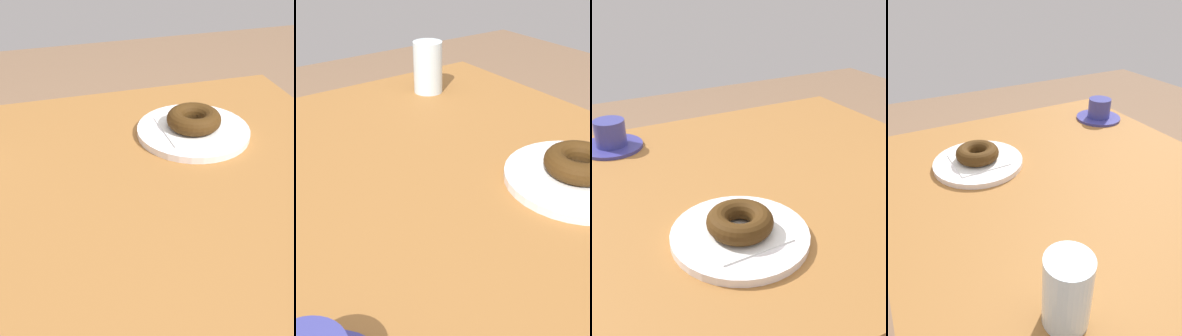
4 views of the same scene
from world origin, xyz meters
TOP-DOWN VIEW (x-y plane):
  - table at (0.00, 0.00)m, footprint 0.92×0.84m
  - plate_chocolate_ring at (0.16, 0.16)m, footprint 0.23×0.23m
  - napkin_chocolate_ring at (0.16, 0.16)m, footprint 0.13×0.13m
  - donut_chocolate_ring at (0.16, 0.16)m, footprint 0.11×0.11m
  - coffee_cup at (0.27, -0.31)m, footprint 0.15×0.15m

SIDE VIEW (x-z plane):
  - table at x=0.00m, z-range 0.28..0.99m
  - plate_chocolate_ring at x=0.16m, z-range 0.71..0.72m
  - napkin_chocolate_ring at x=0.16m, z-range 0.72..0.73m
  - coffee_cup at x=0.27m, z-range 0.70..0.77m
  - donut_chocolate_ring at x=0.16m, z-range 0.73..0.76m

